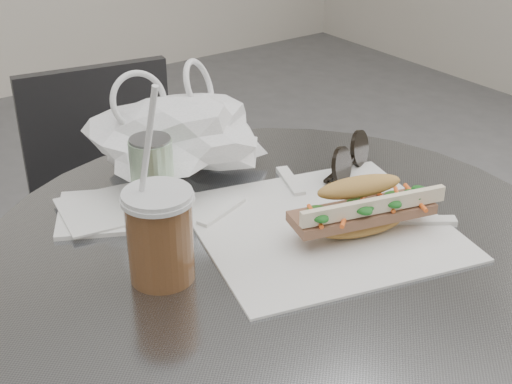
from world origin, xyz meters
TOP-DOWN VIEW (x-y plane):
  - chair_far at (0.05, 0.80)m, footprint 0.40×0.43m
  - sandwich_paper at (0.07, 0.20)m, footprint 0.38×0.37m
  - banh_mi at (0.10, 0.16)m, footprint 0.24×0.15m
  - iced_coffee at (-0.15, 0.23)m, footprint 0.08×0.08m
  - sunglasses at (0.21, 0.30)m, footprint 0.12×0.08m
  - plastic_bag at (-0.00, 0.44)m, footprint 0.29×0.26m
  - napkin_stack at (-0.14, 0.40)m, footprint 0.17×0.17m
  - drink_can at (-0.09, 0.37)m, footprint 0.06×0.06m

SIDE VIEW (x-z plane):
  - chair_far at x=0.05m, z-range -0.04..0.72m
  - sandwich_paper at x=0.07m, z-range 0.74..0.74m
  - napkin_stack at x=-0.14m, z-range 0.74..0.75m
  - sunglasses at x=0.21m, z-range 0.73..0.79m
  - banh_mi at x=0.10m, z-range 0.74..0.82m
  - drink_can at x=-0.09m, z-range 0.74..0.85m
  - iced_coffee at x=-0.15m, z-range 0.68..0.92m
  - plastic_bag at x=0.00m, z-range 0.74..0.86m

